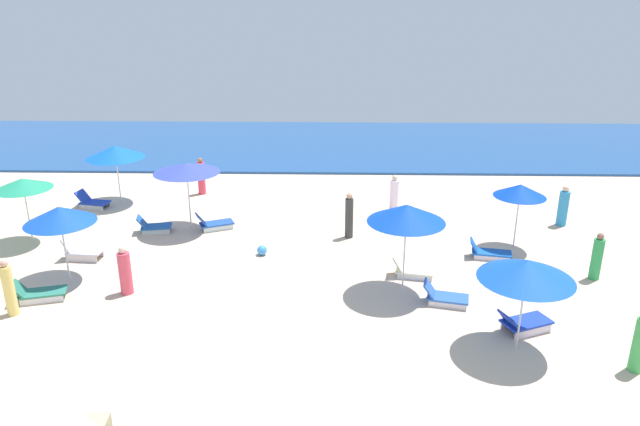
# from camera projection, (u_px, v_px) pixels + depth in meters

# --- Properties ---
(ground_plane) EXTENTS (60.00, 60.00, 0.00)m
(ground_plane) POSITION_uv_depth(u_px,v_px,m) (266.00, 409.00, 13.06)
(ground_plane) COLOR beige
(ocean) EXTENTS (60.00, 12.13, 0.12)m
(ocean) POSITION_uv_depth(u_px,v_px,m) (310.00, 144.00, 35.46)
(ocean) COLOR #1F4A8A
(ocean) RESTS_ON ground_plane
(umbrella_0) EXTENTS (2.31, 2.31, 2.79)m
(umbrella_0) POSITION_uv_depth(u_px,v_px,m) (406.00, 213.00, 17.36)
(umbrella_0) COLOR silver
(umbrella_0) RESTS_ON ground_plane
(lounge_chair_0_0) EXTENTS (1.40, 0.81, 0.72)m
(lounge_chair_0_0) POSITION_uv_depth(u_px,v_px,m) (411.00, 269.00, 19.06)
(lounge_chair_0_0) COLOR silver
(lounge_chair_0_0) RESTS_ON ground_plane
(lounge_chair_0_1) EXTENTS (1.41, 0.90, 0.65)m
(lounge_chair_0_1) POSITION_uv_depth(u_px,v_px,m) (444.00, 296.00, 17.40)
(lounge_chair_0_1) COLOR silver
(lounge_chair_0_1) RESTS_ON ground_plane
(umbrella_1) EXTENTS (2.16, 2.16, 2.45)m
(umbrella_1) POSITION_uv_depth(u_px,v_px,m) (59.00, 215.00, 18.21)
(umbrella_1) COLOR silver
(umbrella_1) RESTS_ON ground_plane
(lounge_chair_1_0) EXTENTS (1.30, 0.67, 0.80)m
(lounge_chair_1_0) POSITION_uv_depth(u_px,v_px,m) (82.00, 251.00, 20.28)
(lounge_chair_1_0) COLOR silver
(lounge_chair_1_0) RESTS_ON ground_plane
(lounge_chair_1_1) EXTENTS (1.56, 0.99, 0.65)m
(lounge_chair_1_1) POSITION_uv_depth(u_px,v_px,m) (39.00, 293.00, 17.59)
(lounge_chair_1_1) COLOR silver
(lounge_chair_1_1) RESTS_ON ground_plane
(umbrella_2) EXTENTS (2.00, 2.00, 2.42)m
(umbrella_2) POSITION_uv_depth(u_px,v_px,m) (23.00, 184.00, 21.00)
(umbrella_2) COLOR silver
(umbrella_2) RESTS_ON ground_plane
(umbrella_3) EXTENTS (2.49, 2.49, 2.59)m
(umbrella_3) POSITION_uv_depth(u_px,v_px,m) (187.00, 168.00, 22.20)
(umbrella_3) COLOR silver
(umbrella_3) RESTS_ON ground_plane
(lounge_chair_3_0) EXTENTS (1.33, 0.83, 0.66)m
(lounge_chair_3_0) POSITION_uv_depth(u_px,v_px,m) (153.00, 226.00, 22.59)
(lounge_chair_3_0) COLOR silver
(lounge_chair_3_0) RESTS_ON ground_plane
(lounge_chair_3_1) EXTENTS (1.51, 1.10, 0.69)m
(lounge_chair_3_1) POSITION_uv_depth(u_px,v_px,m) (214.00, 223.00, 22.85)
(lounge_chair_3_1) COLOR silver
(lounge_chair_3_1) RESTS_ON ground_plane
(umbrella_4) EXTENTS (2.37, 2.37, 2.48)m
(umbrella_4) POSITION_uv_depth(u_px,v_px,m) (527.00, 270.00, 14.53)
(umbrella_4) COLOR silver
(umbrella_4) RESTS_ON ground_plane
(lounge_chair_4_0) EXTENTS (1.57, 1.17, 0.66)m
(lounge_chair_4_0) POSITION_uv_depth(u_px,v_px,m) (523.00, 323.00, 15.94)
(lounge_chair_4_0) COLOR silver
(lounge_chair_4_0) RESTS_ON ground_plane
(umbrella_5) EXTENTS (1.80, 1.80, 2.36)m
(umbrella_5) POSITION_uv_depth(u_px,v_px,m) (520.00, 191.00, 20.58)
(umbrella_5) COLOR silver
(umbrella_5) RESTS_ON ground_plane
(lounge_chair_5_0) EXTENTS (1.49, 0.82, 0.64)m
(lounge_chair_5_0) POSITION_uv_depth(u_px,v_px,m) (489.00, 252.00, 20.38)
(lounge_chair_5_0) COLOR silver
(lounge_chair_5_0) RESTS_ON ground_plane
(umbrella_6) EXTENTS (2.43, 2.43, 2.51)m
(umbrella_6) POSITION_uv_depth(u_px,v_px,m) (115.00, 152.00, 25.08)
(umbrella_6) COLOR silver
(umbrella_6) RESTS_ON ground_plane
(lounge_chair_6_0) EXTENTS (1.42, 0.88, 0.70)m
(lounge_chair_6_0) POSITION_uv_depth(u_px,v_px,m) (92.00, 202.00, 25.20)
(lounge_chair_6_0) COLOR silver
(lounge_chair_6_0) RESTS_ON ground_plane
(beachgoer_0) EXTENTS (0.41, 0.41, 1.73)m
(beachgoer_0) POSITION_uv_depth(u_px,v_px,m) (349.00, 216.00, 21.91)
(beachgoer_0) COLOR #373A38
(beachgoer_0) RESTS_ON ground_plane
(beachgoer_1) EXTENTS (0.36, 0.36, 1.68)m
(beachgoer_1) POSITION_uv_depth(u_px,v_px,m) (9.00, 289.00, 16.62)
(beachgoer_1) COLOR #EFD46F
(beachgoer_1) RESTS_ON ground_plane
(beachgoer_2) EXTENTS (0.46, 0.46, 1.67)m
(beachgoer_2) POSITION_uv_depth(u_px,v_px,m) (201.00, 177.00, 26.69)
(beachgoer_2) COLOR #F13F56
(beachgoer_2) RESTS_ON ground_plane
(beachgoer_3) EXTENTS (0.43, 0.43, 1.57)m
(beachgoer_3) POSITION_uv_depth(u_px,v_px,m) (597.00, 258.00, 18.73)
(beachgoer_3) COLOR green
(beachgoer_3) RESTS_ON ground_plane
(beachgoer_4) EXTENTS (0.51, 0.51, 1.50)m
(beachgoer_4) POSITION_uv_depth(u_px,v_px,m) (394.00, 194.00, 24.77)
(beachgoer_4) COLOR white
(beachgoer_4) RESTS_ON ground_plane
(beachgoer_5) EXTENTS (0.53, 0.53, 1.54)m
(beachgoer_5) POSITION_uv_depth(u_px,v_px,m) (125.00, 272.00, 17.84)
(beachgoer_5) COLOR #DD4960
(beachgoer_5) RESTS_ON ground_plane
(beachgoer_6) EXTENTS (0.41, 0.41, 1.62)m
(beachgoer_6) POSITION_uv_depth(u_px,v_px,m) (563.00, 207.00, 23.08)
(beachgoer_6) COLOR #2E8BC8
(beachgoer_6) RESTS_ON ground_plane
(beachgoer_7) EXTENTS (0.44, 0.44, 1.64)m
(beachgoer_7) POSITION_uv_depth(u_px,v_px,m) (640.00, 343.00, 14.13)
(beachgoer_7) COLOR green
(beachgoer_7) RESTS_ON ground_plane
(beach_ball_0) EXTENTS (0.35, 0.35, 0.35)m
(beach_ball_0) POSITION_uv_depth(u_px,v_px,m) (262.00, 250.00, 20.64)
(beach_ball_0) COLOR #3D90E6
(beach_ball_0) RESTS_ON ground_plane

